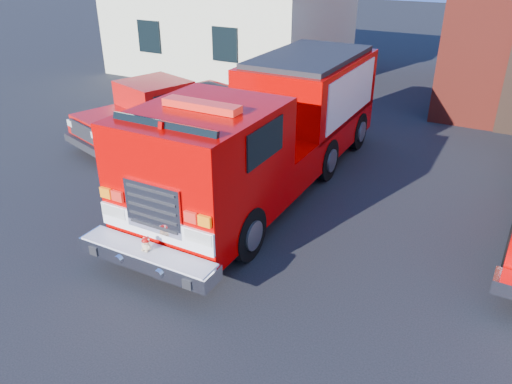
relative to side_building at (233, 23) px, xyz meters
The scene contains 4 objects.
ground 15.96m from the side_building, 55.30° to the right, with size 100.00×100.00×0.00m, color black.
side_building is the anchor object (origin of this frame).
fire_engine 13.81m from the side_building, 55.22° to the right, with size 2.90×9.90×3.05m.
pickup_truck 10.30m from the side_building, 72.18° to the right, with size 3.73×6.18×1.91m.
Camera 1 is at (4.30, -9.11, 5.83)m, focal length 35.00 mm.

